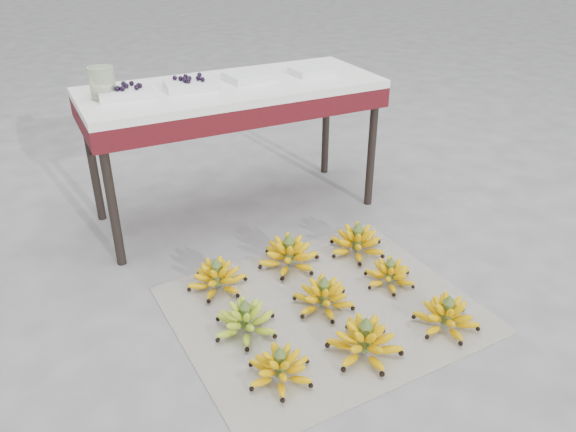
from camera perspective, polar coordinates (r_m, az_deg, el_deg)
name	(u,v)px	position (r m, az deg, el deg)	size (l,w,h in m)	color
ground	(337,300)	(2.56, 5.00, -8.48)	(60.00, 60.00, 0.00)	slate
newspaper_mat	(323,309)	(2.50, 3.62, -9.42)	(1.25, 1.05, 0.01)	white
bunch_front_left	(280,368)	(2.14, -0.81, -15.16)	(0.27, 0.27, 0.15)	#F1BC00
bunch_front_center	(365,341)	(2.26, 7.79, -12.48)	(0.36, 0.36, 0.18)	#F1BC00
bunch_front_right	(447,316)	(2.46, 15.81, -9.73)	(0.29, 0.29, 0.16)	#F1BC00
bunch_mid_left	(246,320)	(2.35, -4.34, -10.52)	(0.29, 0.29, 0.17)	#74A124
bunch_mid_center	(324,296)	(2.48, 3.63, -8.16)	(0.30, 0.30, 0.16)	#F1BC00
bunch_mid_right	(389,274)	(2.66, 10.27, -5.84)	(0.31, 0.31, 0.14)	#F1BC00
bunch_back_left	(217,278)	(2.61, -7.21, -6.22)	(0.35, 0.35, 0.16)	#F1BC00
bunch_back_center	(289,255)	(2.74, 0.09, -3.96)	(0.37, 0.37, 0.18)	#F1BC00
bunch_back_right	(357,242)	(2.86, 7.03, -2.65)	(0.36, 0.36, 0.18)	#F1BC00
vendor_table	(233,100)	(3.04, -5.60, 11.66)	(1.56, 0.62, 0.75)	black
tray_far_left	(125,92)	(2.88, -16.21, 12.00)	(0.27, 0.20, 0.07)	silver
tray_left	(191,84)	(2.94, -9.86, 13.03)	(0.27, 0.21, 0.06)	silver
tray_right	(250,76)	(3.07, -3.84, 13.98)	(0.27, 0.21, 0.04)	silver
tray_far_right	(312,71)	(3.19, 2.47, 14.53)	(0.23, 0.18, 0.04)	silver
glass_jar	(102,83)	(2.87, -18.34, 12.71)	(0.12, 0.12, 0.15)	beige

